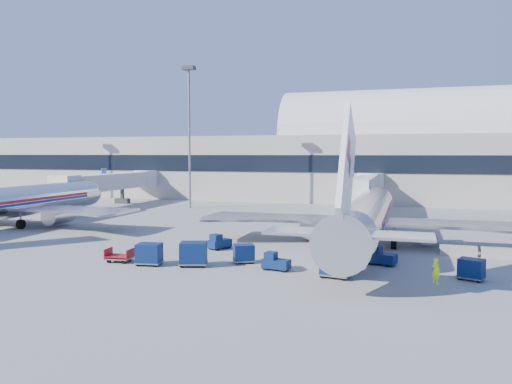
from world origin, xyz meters
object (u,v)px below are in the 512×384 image
(jetbridge_mid, at_px, (115,182))
(cart_train_a, at_px, (244,253))
(mast_west, at_px, (189,116))
(cart_open_red, at_px, (120,257))
(jetbridge_near, at_px, (365,187))
(tug_left, at_px, (219,242))
(cart_train_b, at_px, (194,253))
(cart_solo_near, at_px, (336,264))
(airliner_mid, at_px, (9,202))
(ramp_worker, at_px, (436,271))
(tug_lead, at_px, (275,262))
(barrier_near, at_px, (458,251))
(airliner_main, at_px, (366,215))
(cart_train_c, at_px, (149,254))
(tug_right, at_px, (380,256))
(cart_solo_far, at_px, (471,269))
(barrier_mid, at_px, (500,253))

(jetbridge_mid, bearing_deg, cart_train_a, -45.91)
(mast_west, distance_m, cart_open_red, 42.87)
(jetbridge_near, distance_m, tug_left, 33.78)
(cart_train_b, height_order, cart_open_red, cart_train_b)
(cart_solo_near, bearing_deg, jetbridge_mid, 147.32)
(airliner_mid, height_order, ramp_worker, airliner_mid)
(tug_lead, bearing_deg, barrier_near, 44.03)
(cart_train_a, height_order, ramp_worker, ramp_worker)
(cart_train_b, distance_m, cart_solo_near, 11.15)
(airliner_main, bearing_deg, cart_train_c, -139.23)
(tug_right, bearing_deg, tug_left, -171.54)
(cart_solo_far, xyz_separation_m, cart_open_red, (-26.59, -2.20, -0.41))
(cart_open_red, bearing_deg, cart_train_c, -10.56)
(jetbridge_mid, xyz_separation_m, barrier_mid, (55.70, -28.81, -3.48))
(barrier_mid, bearing_deg, tug_left, -172.52)
(barrier_near, bearing_deg, cart_train_a, -154.53)
(barrier_mid, bearing_deg, barrier_near, 180.00)
(jetbridge_near, bearing_deg, tug_lead, -94.91)
(jetbridge_mid, height_order, cart_train_a, jetbridge_mid)
(cart_train_c, relative_size, cart_solo_near, 0.93)
(airliner_main, relative_size, cart_open_red, 17.32)
(airliner_main, height_order, cart_train_c, airliner_main)
(cart_train_c, bearing_deg, tug_right, 8.81)
(jetbridge_mid, relative_size, barrier_mid, 9.17)
(tug_left, xyz_separation_m, cart_train_a, (4.04, -4.82, 0.15))
(cart_train_b, bearing_deg, mast_west, 97.86)
(tug_right, xyz_separation_m, tug_left, (-14.58, 2.26, -0.03))
(barrier_near, relative_size, cart_train_c, 1.39)
(cart_solo_near, xyz_separation_m, cart_open_red, (-17.47, -0.11, -0.59))
(airliner_mid, height_order, jetbridge_mid, airliner_mid)
(airliner_mid, relative_size, cart_train_a, 17.74)
(barrier_near, distance_m, barrier_mid, 3.30)
(jetbridge_near, relative_size, tug_lead, 12.50)
(jetbridge_mid, relative_size, mast_west, 1.22)
(cart_open_red, bearing_deg, tug_left, 47.87)
(jetbridge_mid, xyz_separation_m, mast_west, (14.40, -0.81, 10.86))
(ramp_worker, bearing_deg, cart_train_b, 43.57)
(airliner_main, bearing_deg, barrier_mid, -12.50)
(cart_train_a, bearing_deg, mast_west, 92.57)
(airliner_mid, distance_m, cart_solo_near, 43.08)
(cart_train_c, height_order, cart_open_red, cart_train_c)
(airliner_main, xyz_separation_m, barrier_near, (8.00, -2.51, -2.48))
(airliner_main, height_order, barrier_mid, airliner_main)
(tug_right, bearing_deg, jetbridge_near, 114.25)
(barrier_mid, relative_size, cart_train_c, 1.39)
(tug_left, height_order, cart_open_red, tug_left)
(cart_train_b, xyz_separation_m, cart_solo_near, (11.14, -0.33, -0.03))
(jetbridge_near, bearing_deg, cart_train_c, -108.39)
(barrier_mid, height_order, tug_left, tug_left)
(tug_right, distance_m, cart_open_red, 20.92)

